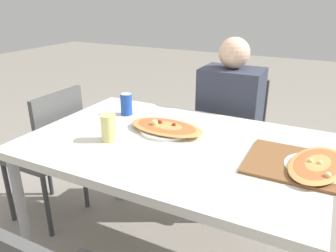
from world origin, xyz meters
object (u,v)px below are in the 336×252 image
at_px(drink_glass, 109,128).
at_px(chair_far_seated, 232,134).
at_px(chair_side_left, 50,148).
at_px(pizza_second, 318,166).
at_px(pizza_main, 166,128).
at_px(dining_table, 173,154).
at_px(soda_can, 126,104).
at_px(person_seated, 229,114).

bearing_deg(drink_glass, chair_far_seated, 69.11).
bearing_deg(chair_far_seated, chair_side_left, 37.82).
bearing_deg(pizza_second, drink_glass, -171.15).
bearing_deg(pizza_main, pizza_second, -6.42).
bearing_deg(drink_glass, pizza_main, 49.34).
bearing_deg(dining_table, chair_far_seated, 84.81).
bearing_deg(soda_can, dining_table, -27.80).
distance_m(chair_side_left, drink_glass, 0.70).
xyz_separation_m(dining_table, person_seated, (0.07, 0.67, 0.00)).
xyz_separation_m(chair_side_left, pizza_second, (1.51, -0.03, 0.27)).
xyz_separation_m(dining_table, pizza_second, (0.63, 0.01, 0.09)).
bearing_deg(soda_can, pizza_main, -20.85).
height_order(pizza_main, drink_glass, drink_glass).
bearing_deg(dining_table, pizza_second, 1.11).
relative_size(chair_far_seated, soda_can, 7.07).
xyz_separation_m(pizza_main, soda_can, (-0.32, 0.12, 0.04)).
height_order(dining_table, soda_can, soda_can).
distance_m(drink_glass, pizza_second, 0.91).
relative_size(drink_glass, pizza_second, 0.32).
height_order(pizza_main, soda_can, soda_can).
relative_size(dining_table, pizza_main, 3.37).
relative_size(person_seated, drink_glass, 9.09).
bearing_deg(person_seated, pizza_second, 130.20).
xyz_separation_m(chair_side_left, person_seated, (0.95, 0.63, 0.19)).
relative_size(soda_can, pizza_second, 0.31).
xyz_separation_m(chair_far_seated, soda_can, (-0.48, -0.57, 0.31)).
bearing_deg(chair_far_seated, soda_can, 50.08).
relative_size(dining_table, person_seated, 1.18).
distance_m(person_seated, pizza_second, 0.86).
xyz_separation_m(dining_table, soda_can, (-0.41, 0.21, 0.13)).
bearing_deg(soda_can, person_seated, 43.74).
bearing_deg(chair_far_seated, drink_glass, 69.11).
xyz_separation_m(person_seated, soda_can, (-0.48, -0.46, 0.13)).
bearing_deg(chair_far_seated, person_seated, 90.00).
height_order(chair_far_seated, chair_side_left, same).
relative_size(chair_side_left, person_seated, 0.75).
distance_m(chair_side_left, soda_can, 0.60).
bearing_deg(person_seated, dining_table, 83.94).
xyz_separation_m(dining_table, pizza_main, (-0.09, 0.09, 0.09)).
distance_m(chair_far_seated, soda_can, 0.80).
distance_m(pizza_main, drink_glass, 0.29).
relative_size(chair_far_seated, pizza_second, 2.18).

